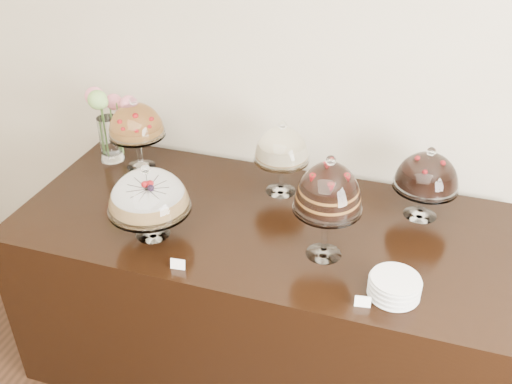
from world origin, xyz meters
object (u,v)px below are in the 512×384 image
(cake_stand_cheesecake, at_px, (282,148))
(flower_vase, at_px, (108,119))
(cake_stand_fruit_tart, at_px, (136,123))
(cake_stand_dark_choco, at_px, (427,174))
(plate_stack, at_px, (394,287))
(display_counter, at_px, (259,294))
(cake_stand_choco_layer, at_px, (328,191))
(cake_stand_sugar_sponge, at_px, (148,194))

(cake_stand_cheesecake, bearing_deg, flower_vase, 178.03)
(cake_stand_cheesecake, bearing_deg, cake_stand_fruit_tart, 179.07)
(cake_stand_cheesecake, height_order, cake_stand_dark_choco, cake_stand_cheesecake)
(cake_stand_fruit_tart, xyz_separation_m, plate_stack, (1.38, -0.60, -0.21))
(display_counter, bearing_deg, plate_stack, -26.57)
(cake_stand_choco_layer, xyz_separation_m, cake_stand_fruit_tart, (-1.07, 0.43, -0.06))
(flower_vase, distance_m, plate_stack, 1.68)
(cake_stand_sugar_sponge, xyz_separation_m, cake_stand_cheesecake, (0.43, 0.51, 0.03))
(display_counter, distance_m, flower_vase, 1.18)
(cake_stand_choco_layer, relative_size, flower_vase, 1.12)
(cake_stand_fruit_tart, bearing_deg, display_counter, -20.84)
(cake_stand_cheesecake, bearing_deg, cake_stand_sugar_sponge, -130.21)
(display_counter, height_order, cake_stand_fruit_tart, cake_stand_fruit_tart)
(cake_stand_choco_layer, bearing_deg, display_counter, 155.49)
(cake_stand_cheesecake, xyz_separation_m, cake_stand_dark_choco, (0.67, -0.00, -0.02))
(cake_stand_choco_layer, relative_size, cake_stand_fruit_tart, 1.20)
(display_counter, height_order, cake_stand_cheesecake, cake_stand_cheesecake)
(cake_stand_dark_choco, relative_size, plate_stack, 1.82)
(cake_stand_choco_layer, distance_m, cake_stand_cheesecake, 0.52)
(cake_stand_sugar_sponge, xyz_separation_m, cake_stand_fruit_tart, (-0.33, 0.53, 0.04))
(display_counter, relative_size, flower_vase, 5.33)
(display_counter, xyz_separation_m, cake_stand_dark_choco, (0.69, 0.27, 0.67))
(cake_stand_fruit_tart, relative_size, plate_stack, 2.02)
(cake_stand_choco_layer, height_order, flower_vase, cake_stand_choco_layer)
(cake_stand_sugar_sponge, bearing_deg, cake_stand_choco_layer, 7.22)
(display_counter, xyz_separation_m, cake_stand_fruit_tart, (-0.74, 0.28, 0.70))
(cake_stand_dark_choco, bearing_deg, cake_stand_fruit_tart, 179.35)
(cake_stand_dark_choco, bearing_deg, plate_stack, -95.44)
(cake_stand_choco_layer, relative_size, cake_stand_dark_choco, 1.33)
(display_counter, distance_m, cake_stand_fruit_tart, 1.06)
(cake_stand_sugar_sponge, height_order, flower_vase, flower_vase)
(cake_stand_sugar_sponge, bearing_deg, cake_stand_dark_choco, 24.89)
(cake_stand_fruit_tart, distance_m, flower_vase, 0.17)
(flower_vase, bearing_deg, plate_stack, -21.82)
(display_counter, relative_size, cake_stand_dark_choco, 6.32)
(plate_stack, bearing_deg, cake_stand_sugar_sponge, 175.97)
(cake_stand_dark_choco, bearing_deg, display_counter, -158.77)
(cake_stand_fruit_tart, bearing_deg, cake_stand_sugar_sponge, -57.66)
(cake_stand_sugar_sponge, bearing_deg, display_counter, 30.56)
(plate_stack, bearing_deg, display_counter, 153.43)
(cake_stand_sugar_sponge, xyz_separation_m, cake_stand_dark_choco, (1.10, 0.51, 0.01))
(cake_stand_dark_choco, xyz_separation_m, plate_stack, (-0.06, -0.58, -0.17))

